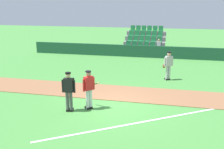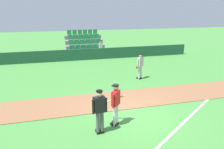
% 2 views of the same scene
% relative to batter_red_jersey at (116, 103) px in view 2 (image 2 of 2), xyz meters
% --- Properties ---
extents(ground_plane, '(80.00, 80.00, 0.00)m').
position_rel_batter_red_jersey_xyz_m(ground_plane, '(0.88, 0.66, -0.97)').
color(ground_plane, '#42843A').
extents(infield_dirt_path, '(28.00, 2.41, 0.03)m').
position_rel_batter_red_jersey_xyz_m(infield_dirt_path, '(0.88, 2.40, -0.95)').
color(infield_dirt_path, brown).
rests_on(infield_dirt_path, ground).
extents(foul_line_chalk, '(9.88, 6.98, 0.01)m').
position_rel_batter_red_jersey_xyz_m(foul_line_chalk, '(3.88, 0.16, -0.96)').
color(foul_line_chalk, white).
rests_on(foul_line_chalk, ground).
extents(dugout_fence, '(20.00, 0.16, 1.04)m').
position_rel_batter_red_jersey_xyz_m(dugout_fence, '(0.88, 12.16, -0.45)').
color(dugout_fence, '#19472D').
rests_on(dugout_fence, ground).
extents(stadium_bleachers, '(3.90, 3.80, 2.45)m').
position_rel_batter_red_jersey_xyz_m(stadium_bleachers, '(0.88, 14.46, -0.24)').
color(stadium_bleachers, slate).
rests_on(stadium_bleachers, ground).
extents(batter_red_jersey, '(0.75, 0.68, 1.76)m').
position_rel_batter_red_jersey_xyz_m(batter_red_jersey, '(0.00, 0.00, 0.00)').
color(batter_red_jersey, silver).
rests_on(batter_red_jersey, ground).
extents(umpire_home_plate, '(0.59, 0.34, 1.76)m').
position_rel_batter_red_jersey_xyz_m(umpire_home_plate, '(-0.75, -0.45, 0.03)').
color(umpire_home_plate, '#4C4C4C').
rests_on(umpire_home_plate, ground).
extents(runner_grey_jersey, '(0.64, 0.43, 1.76)m').
position_rel_batter_red_jersey_xyz_m(runner_grey_jersey, '(3.26, 5.45, -0.01)').
color(runner_grey_jersey, '#B2B2B2').
rests_on(runner_grey_jersey, ground).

